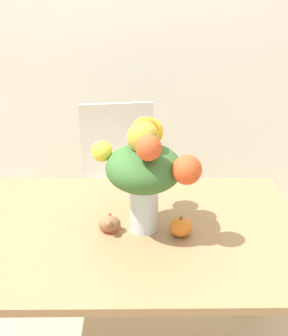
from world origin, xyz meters
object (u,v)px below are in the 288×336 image
(pumpkin, at_px, (181,227))
(dining_chair_near_window, at_px, (120,189))
(turkey_figurine, at_px, (110,222))
(flower_vase, at_px, (145,166))

(pumpkin, relative_size, dining_chair_near_window, 0.09)
(pumpkin, relative_size, turkey_figurine, 0.76)
(flower_vase, distance_m, dining_chair_near_window, 0.93)
(pumpkin, distance_m, turkey_figurine, 0.27)
(flower_vase, xyz_separation_m, turkey_figurine, (-0.13, -0.01, -0.23))
(flower_vase, xyz_separation_m, dining_chair_near_window, (-0.13, 0.77, -0.50))
(pumpkin, bearing_deg, flower_vase, 159.57)
(flower_vase, relative_size, pumpkin, 5.00)
(flower_vase, distance_m, pumpkin, 0.27)
(turkey_figurine, bearing_deg, pumpkin, -8.31)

